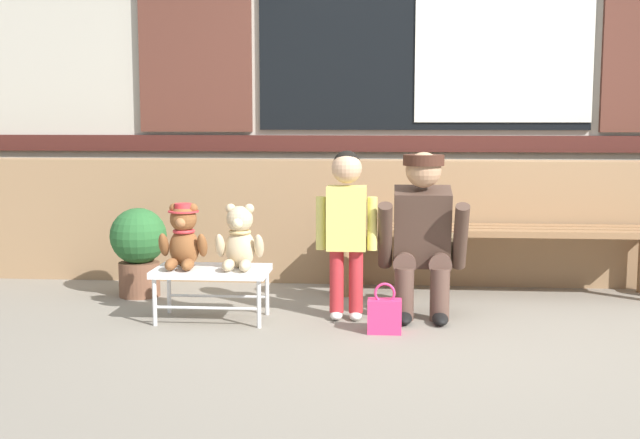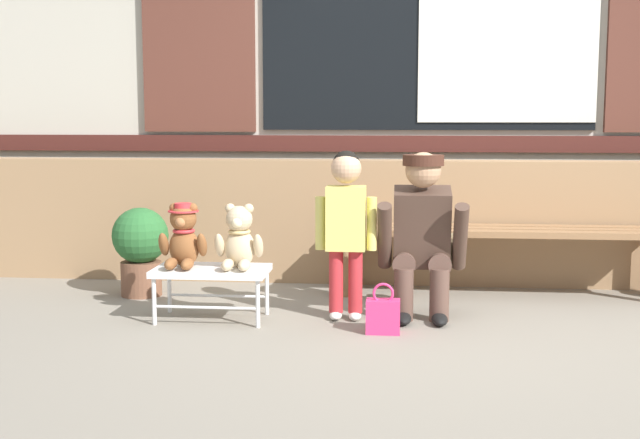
{
  "view_description": "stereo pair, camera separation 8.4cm",
  "coord_description": "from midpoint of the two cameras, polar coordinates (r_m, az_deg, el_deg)",
  "views": [
    {
      "loc": [
        -0.25,
        -4.22,
        1.14
      ],
      "look_at": [
        -0.64,
        0.49,
        0.55
      ],
      "focal_mm": 45.91,
      "sensor_mm": 36.0,
      "label": 1
    },
    {
      "loc": [
        -0.16,
        -4.21,
        1.14
      ],
      "look_at": [
        -0.64,
        0.49,
        0.55
      ],
      "focal_mm": 45.91,
      "sensor_mm": 36.0,
      "label": 2
    }
  ],
  "objects": [
    {
      "name": "teddy_bear_plain",
      "position": [
        4.59,
        -5.14,
        -1.38
      ],
      "size": [
        0.28,
        0.26,
        0.36
      ],
      "color": "#CCB289",
      "rests_on": "small_display_bench"
    },
    {
      "name": "potted_plant",
      "position": [
        5.36,
        -11.97,
        -1.82
      ],
      "size": [
        0.36,
        0.36,
        0.57
      ],
      "color": "brown",
      "rests_on": "ground"
    },
    {
      "name": "teddy_bear_with_hat",
      "position": [
        4.66,
        -9.01,
        -1.2
      ],
      "size": [
        0.28,
        0.27,
        0.36
      ],
      "color": "brown",
      "rests_on": "small_display_bench"
    },
    {
      "name": "adult_crouching",
      "position": [
        4.68,
        7.75,
        -1.05
      ],
      "size": [
        0.5,
        0.49,
        0.95
      ],
      "color": "brown",
      "rests_on": "ground"
    },
    {
      "name": "handbag_on_ground",
      "position": [
        4.39,
        4.96,
        -6.67
      ],
      "size": [
        0.18,
        0.11,
        0.27
      ],
      "color": "#E53370",
      "rests_on": "ground"
    },
    {
      "name": "shop_facade",
      "position": [
        6.21,
        7.92,
        14.0
      ],
      "size": [
        7.92,
        0.26,
        3.79
      ],
      "color": "#B7B2A3",
      "rests_on": "ground"
    },
    {
      "name": "child_standing",
      "position": [
        4.58,
        2.35,
        0.25
      ],
      "size": [
        0.35,
        0.18,
        0.96
      ],
      "color": "#B7282D",
      "rests_on": "ground"
    },
    {
      "name": "ground_plane",
      "position": [
        4.37,
        8.37,
        -8.07
      ],
      "size": [
        60.0,
        60.0,
        0.0
      ],
      "primitive_type": "plane",
      "color": "gray"
    },
    {
      "name": "wooden_bench_long",
      "position": [
        5.37,
        12.78,
        -1.27
      ],
      "size": [
        2.1,
        0.4,
        0.44
      ],
      "color": "#8E6642",
      "rests_on": "ground"
    },
    {
      "name": "brick_low_wall",
      "position": [
        5.69,
        7.82,
        -0.17
      ],
      "size": [
        7.76,
        0.25,
        0.85
      ],
      "primitive_type": "cube",
      "color": "#997551",
      "rests_on": "ground"
    },
    {
      "name": "small_display_bench",
      "position": [
        4.66,
        -7.06,
        -3.75
      ],
      "size": [
        0.64,
        0.36,
        0.3
      ],
      "color": "silver",
      "rests_on": "ground"
    }
  ]
}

